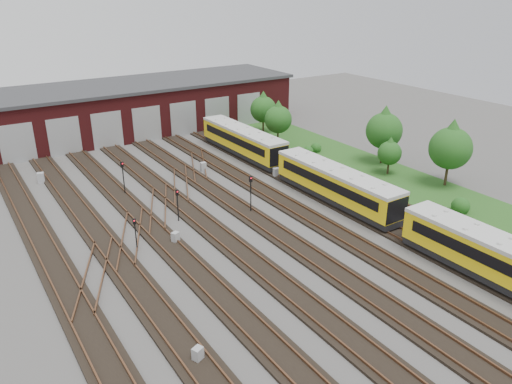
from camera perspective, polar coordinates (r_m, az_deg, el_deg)
ground at (r=35.71m, az=3.86°, el=-8.39°), size 120.00×120.00×0.00m
track_network at (r=35.97m, az=3.09°, el=-7.92°), size 30.40×70.00×0.33m
maintenance_shed at (r=68.61m, az=-16.63°, el=8.96°), size 51.00×12.50×6.35m
grass_verge at (r=54.12m, az=13.77°, el=2.16°), size 8.00×55.00×0.05m
metro_train at (r=45.22m, az=9.16°, el=0.89°), size 2.70×46.19×2.93m
signal_mast_0 at (r=41.73m, az=-8.96°, el=-1.03°), size 0.25×0.24×2.82m
signal_mast_1 at (r=37.66m, az=-13.63°, el=-4.31°), size 0.25×0.24×2.68m
signal_mast_2 at (r=47.95m, az=-14.95°, el=2.00°), size 0.28×0.27×3.28m
signal_mast_3 at (r=42.56m, az=-0.60°, el=0.26°), size 0.28×0.26×3.40m
relay_cabinet_0 at (r=27.66m, az=-6.66°, el=-17.99°), size 0.66×0.61×0.88m
relay_cabinet_1 at (r=54.15m, az=-23.37°, el=1.49°), size 0.74×0.66×1.07m
relay_cabinet_2 at (r=38.82m, az=-9.19°, el=-5.18°), size 0.68×0.63×0.90m
relay_cabinet_3 at (r=53.26m, az=-6.05°, el=2.89°), size 0.61×0.52×0.96m
relay_cabinet_4 at (r=51.22m, az=2.32°, el=2.21°), size 0.71×0.64×1.00m
tree_0 at (r=61.28m, az=2.56°, el=8.66°), size 3.35×3.35×5.55m
tree_1 at (r=66.13m, az=0.84°, el=9.79°), size 3.41×3.41×5.65m
tree_2 at (r=56.02m, az=14.48°, el=7.27°), size 3.93×3.93×6.51m
tree_3 at (r=53.18m, az=15.05°, el=4.62°), size 2.45×2.45×4.07m
tree_4 at (r=51.36m, az=21.41°, el=5.20°), size 4.07×4.07×6.74m
bush_0 at (r=46.76m, az=22.37°, el=-1.25°), size 1.57×1.57×1.57m
bush_1 at (r=58.27m, az=5.97°, el=4.81°), size 1.27×1.27×1.27m
bush_2 at (r=59.60m, az=6.88°, el=5.18°), size 1.26×1.26×1.26m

